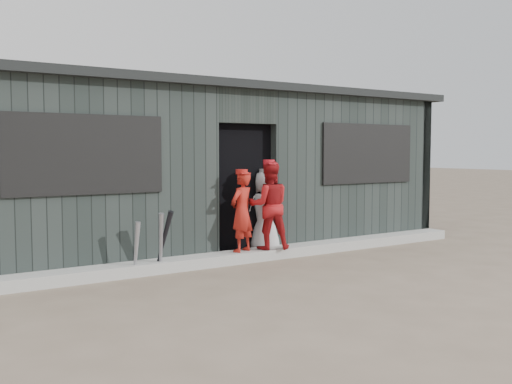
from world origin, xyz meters
TOP-DOWN VIEW (x-y plane):
  - ground at (0.00, 0.00)m, footprint 80.00×80.00m
  - curb at (0.00, 1.82)m, footprint 8.00×0.36m
  - bat_left at (-1.87, 1.71)m, footprint 0.09×0.19m
  - bat_mid at (-1.54, 1.69)m, footprint 0.15×0.28m
  - bat_right at (-1.50, 1.70)m, footprint 0.17×0.38m
  - player_red_left at (-0.24, 1.81)m, footprint 0.50×0.42m
  - player_red_right at (0.21, 1.78)m, footprint 0.77×0.69m
  - player_grey_back at (0.36, 2.12)m, footprint 0.72×0.57m
  - dugout at (-0.00, 3.50)m, footprint 8.30×3.30m

SIDE VIEW (x-z plane):
  - ground at x=0.00m, z-range 0.00..0.00m
  - curb at x=0.00m, z-range 0.00..0.15m
  - bat_left at x=-1.87m, z-range 0.00..0.71m
  - bat_mid at x=-1.54m, z-range 0.00..0.81m
  - bat_right at x=-1.50m, z-range 0.00..0.84m
  - player_grey_back at x=0.36m, z-range 0.00..1.30m
  - player_red_left at x=-0.24m, z-range 0.15..1.31m
  - player_red_right at x=0.21m, z-range 0.15..1.44m
  - dugout at x=0.00m, z-range -0.02..2.60m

